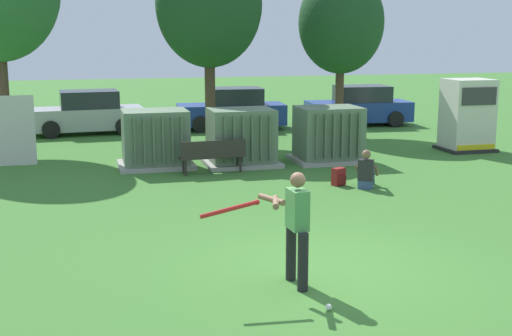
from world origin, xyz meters
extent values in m
plane|color=#3D752D|center=(0.00, 0.00, 0.00)|extent=(96.00, 96.00, 0.00)
cube|color=#9E9B93|center=(-1.73, 9.23, 0.06)|extent=(2.10, 1.70, 0.12)
cube|color=#607A5B|center=(-1.73, 9.23, 0.87)|extent=(1.80, 1.40, 1.50)
cube|color=#52684E|center=(-2.36, 8.47, 0.87)|extent=(0.06, 0.12, 1.27)
cube|color=#52684E|center=(-2.11, 8.47, 0.87)|extent=(0.06, 0.12, 1.27)
cube|color=#52684E|center=(-1.85, 8.47, 0.87)|extent=(0.06, 0.12, 1.27)
cube|color=#52684E|center=(-1.60, 8.47, 0.87)|extent=(0.06, 0.12, 1.27)
cube|color=#52684E|center=(-1.34, 8.47, 0.87)|extent=(0.06, 0.12, 1.27)
cube|color=#52684E|center=(-1.09, 8.47, 0.87)|extent=(0.06, 0.12, 1.27)
cube|color=#9E9B93|center=(0.69, 8.92, 0.06)|extent=(2.10, 1.70, 0.12)
cube|color=#607A5B|center=(0.69, 8.92, 0.87)|extent=(1.80, 1.40, 1.50)
cube|color=#52684E|center=(0.05, 8.16, 0.87)|extent=(0.06, 0.12, 1.27)
cube|color=#52684E|center=(0.31, 8.16, 0.87)|extent=(0.06, 0.12, 1.27)
cube|color=#52684E|center=(0.56, 8.16, 0.87)|extent=(0.06, 0.12, 1.27)
cube|color=#52684E|center=(0.82, 8.16, 0.87)|extent=(0.06, 0.12, 1.27)
cube|color=#52684E|center=(1.07, 8.16, 0.87)|extent=(0.06, 0.12, 1.27)
cube|color=#52684E|center=(1.33, 8.16, 0.87)|extent=(0.06, 0.12, 1.27)
cube|color=#9E9B93|center=(3.30, 8.81, 0.06)|extent=(2.10, 1.70, 0.12)
cube|color=#607A5B|center=(3.30, 8.81, 0.87)|extent=(1.80, 1.40, 1.50)
cube|color=#52684E|center=(2.67, 8.05, 0.87)|extent=(0.06, 0.12, 1.27)
cube|color=#52684E|center=(2.92, 8.05, 0.87)|extent=(0.06, 0.12, 1.27)
cube|color=#52684E|center=(3.18, 8.05, 0.87)|extent=(0.06, 0.12, 1.27)
cube|color=#52684E|center=(3.43, 8.05, 0.87)|extent=(0.06, 0.12, 1.27)
cube|color=#52684E|center=(3.69, 8.05, 0.87)|extent=(0.06, 0.12, 1.27)
cube|color=#52684E|center=(3.94, 8.05, 0.87)|extent=(0.06, 0.12, 1.27)
cube|color=#262626|center=(8.30, 9.50, 0.05)|extent=(1.60, 1.40, 0.10)
cube|color=beige|center=(8.30, 9.50, 1.20)|extent=(1.40, 1.20, 2.20)
cube|color=#383838|center=(8.30, 8.88, 1.81)|extent=(1.19, 0.04, 0.55)
cube|color=yellow|center=(8.30, 8.88, 0.20)|extent=(1.33, 0.04, 0.16)
cube|color=#2D2823|center=(-0.34, 8.00, 0.45)|extent=(1.83, 0.54, 0.05)
cube|color=#2D2823|center=(-0.33, 7.82, 0.70)|extent=(1.80, 0.18, 0.44)
cylinder|color=#2D2823|center=(-1.12, 8.08, 0.21)|extent=(0.06, 0.06, 0.42)
cylinder|color=#2D2823|center=(0.41, 8.20, 0.21)|extent=(0.06, 0.06, 0.42)
cylinder|color=#2D2823|center=(-1.09, 7.80, 0.21)|extent=(0.06, 0.06, 0.42)
cylinder|color=#2D2823|center=(0.43, 7.92, 0.21)|extent=(0.06, 0.06, 0.42)
cylinder|color=black|center=(-0.69, -0.79, 0.44)|extent=(0.16, 0.16, 0.88)
cylinder|color=black|center=(-0.72, -0.31, 0.44)|extent=(0.16, 0.16, 0.88)
cube|color=#4C8C4C|center=(-0.70, -0.55, 1.18)|extent=(0.27, 0.42, 0.60)
sphere|color=brown|center=(-0.70, -0.55, 1.62)|extent=(0.23, 0.23, 0.23)
cylinder|color=brown|center=(-1.07, -0.67, 1.34)|extent=(0.23, 0.55, 0.09)
cylinder|color=brown|center=(-1.08, -0.49, 1.34)|extent=(0.30, 0.53, 0.09)
cylinder|color=red|center=(-1.76, -0.62, 1.27)|extent=(0.85, 0.12, 0.21)
sphere|color=red|center=(-1.33, -0.59, 1.34)|extent=(0.08, 0.08, 0.08)
sphere|color=white|center=(-0.57, -1.57, 0.04)|extent=(0.09, 0.09, 0.09)
cube|color=#384C75|center=(2.92, 5.20, 0.10)|extent=(0.42, 0.38, 0.20)
cube|color=#262628|center=(2.92, 5.20, 0.46)|extent=(0.42, 0.38, 0.52)
sphere|color=brown|center=(2.92, 5.20, 0.85)|extent=(0.22, 0.22, 0.22)
cylinder|color=#384C75|center=(2.96, 5.44, 0.22)|extent=(0.35, 0.45, 0.13)
cylinder|color=#384C75|center=(3.08, 5.63, 0.23)|extent=(0.26, 0.31, 0.46)
cylinder|color=#384C75|center=(3.13, 5.33, 0.22)|extent=(0.35, 0.45, 0.13)
cylinder|color=#384C75|center=(3.25, 5.52, 0.23)|extent=(0.26, 0.31, 0.46)
cylinder|color=brown|center=(2.85, 5.50, 0.42)|extent=(0.29, 0.39, 0.32)
cylinder|color=brown|center=(3.24, 5.26, 0.42)|extent=(0.29, 0.39, 0.32)
cube|color=maroon|center=(2.42, 5.71, 0.22)|extent=(0.37, 0.32, 0.44)
cube|color=maroon|center=(2.47, 5.59, 0.15)|extent=(0.23, 0.15, 0.22)
cylinder|color=#4C3828|center=(-6.08, 13.06, 1.59)|extent=(0.39, 0.39, 3.18)
cylinder|color=#4C3828|center=(0.59, 13.10, 1.45)|extent=(0.36, 0.36, 2.90)
ellipsoid|color=#1E4723|center=(0.59, 13.10, 4.70)|extent=(3.57, 3.57, 4.23)
cylinder|color=#4C3828|center=(5.64, 13.90, 1.27)|extent=(0.31, 0.31, 2.54)
ellipsoid|color=#1E4723|center=(5.64, 13.90, 4.11)|extent=(3.12, 3.12, 3.71)
cube|color=#B2B2B7|center=(-3.55, 16.44, 0.58)|extent=(4.30, 1.95, 0.80)
cube|color=#262B33|center=(-3.40, 16.45, 1.30)|extent=(2.19, 1.68, 0.64)
cylinder|color=black|center=(-4.80, 15.51, 0.32)|extent=(0.65, 0.26, 0.64)
cylinder|color=black|center=(-4.90, 17.21, 0.32)|extent=(0.65, 0.26, 0.64)
cylinder|color=black|center=(-2.20, 15.67, 0.32)|extent=(0.65, 0.26, 0.64)
cylinder|color=black|center=(-2.30, 17.37, 0.32)|extent=(0.65, 0.26, 0.64)
cube|color=navy|center=(2.04, 16.35, 0.58)|extent=(4.31, 1.99, 0.80)
cube|color=#262B33|center=(2.19, 16.34, 1.30)|extent=(2.20, 1.70, 0.64)
cylinder|color=black|center=(0.68, 15.59, 0.32)|extent=(0.65, 0.26, 0.64)
cylinder|color=black|center=(0.80, 17.29, 0.32)|extent=(0.65, 0.26, 0.64)
cylinder|color=black|center=(3.27, 15.41, 0.32)|extent=(0.65, 0.26, 0.64)
cylinder|color=black|center=(3.39, 17.11, 0.32)|extent=(0.65, 0.26, 0.64)
cube|color=navy|center=(7.36, 16.13, 0.58)|extent=(4.32, 2.02, 0.80)
cube|color=#262B33|center=(7.51, 16.11, 1.30)|extent=(2.21, 1.72, 0.64)
cylinder|color=black|center=(6.00, 15.38, 0.32)|extent=(0.66, 0.27, 0.64)
cylinder|color=black|center=(6.13, 17.07, 0.32)|extent=(0.66, 0.27, 0.64)
cylinder|color=black|center=(8.59, 15.18, 0.32)|extent=(0.66, 0.27, 0.64)
cylinder|color=black|center=(8.72, 16.87, 0.32)|extent=(0.66, 0.27, 0.64)
camera|label=1|loc=(-3.73, -9.77, 3.73)|focal=47.57mm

